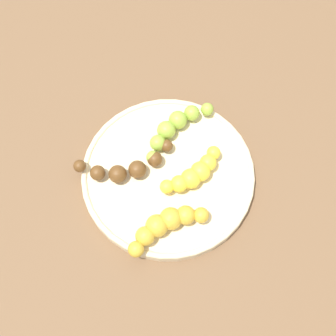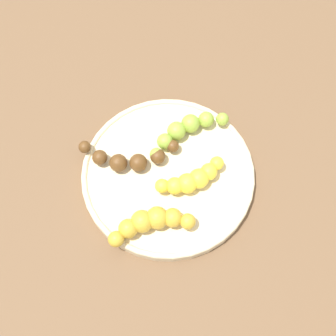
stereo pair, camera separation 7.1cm
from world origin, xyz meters
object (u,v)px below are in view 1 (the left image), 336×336
Objects in this scene: banana_green at (175,127)px; banana_overripe at (126,167)px; fruit_bowl at (168,174)px; banana_yellow at (194,173)px; banana_spotted at (165,225)px.

banana_green is 0.11m from banana_overripe.
banana_yellow is (-0.04, -0.02, 0.02)m from fruit_bowl.
fruit_bowl is 1.89× the size of banana_green.
banana_spotted is 0.10m from banana_yellow.
banana_green reaches higher than fruit_bowl.
banana_yellow is (0.02, -0.10, -0.00)m from banana_spotted.
banana_spotted is at bearing -66.25° from banana_yellow.
banana_spotted is at bearing 126.58° from fruit_bowl.
banana_spotted reaches higher than banana_green.
banana_yellow is (-0.10, -0.06, 0.00)m from banana_overripe.
banana_spotted is (-0.06, 0.08, 0.03)m from fruit_bowl.
banana_spotted is at bearing 18.21° from banana_overripe.
banana_green reaches higher than banana_overripe.
banana_green is 1.10× the size of banana_overripe.
banana_overripe is at bearing 88.29° from banana_green.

